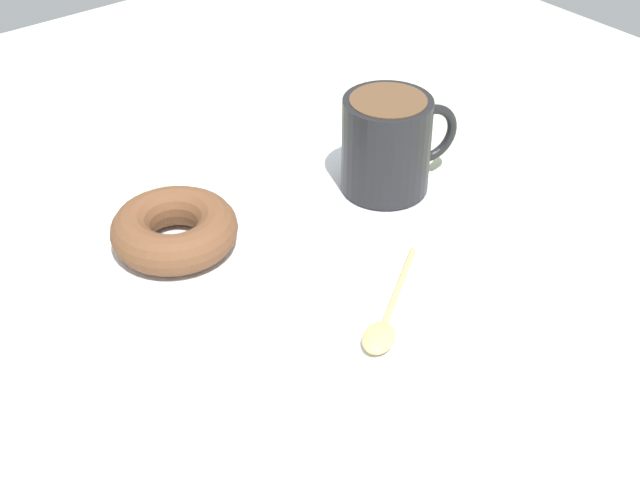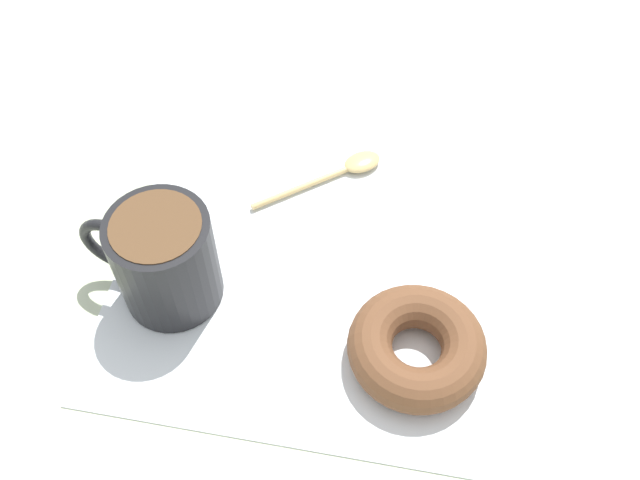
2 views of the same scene
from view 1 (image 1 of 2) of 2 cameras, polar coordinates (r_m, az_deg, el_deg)
name	(u,v)px [view 1 (image 1 of 2)]	position (r cm, az deg, el deg)	size (l,w,h in cm)	color
ground_plane	(304,264)	(75.61, -1.04, -1.52)	(120.00, 120.00, 2.00)	beige
napkin	(320,261)	(74.02, 0.00, -1.34)	(34.23, 34.23, 0.30)	white
coffee_cup	(388,143)	(80.90, 4.39, 6.24)	(11.43, 8.07, 9.03)	black
donut	(174,229)	(75.37, -9.30, 0.68)	(10.68, 10.68, 3.47)	brown
spoon	(385,322)	(67.46, 4.17, -5.28)	(11.85, 8.57, 0.90)	#D8B772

